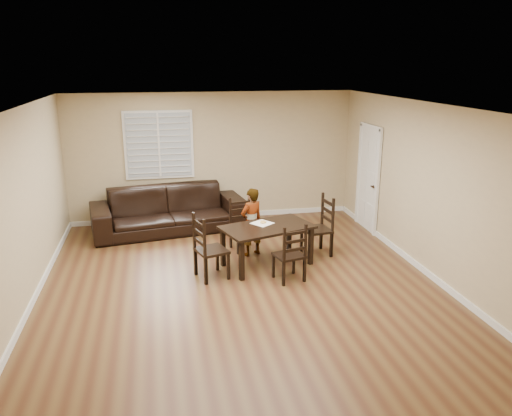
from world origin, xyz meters
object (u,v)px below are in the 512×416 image
(chair_far, at_px, (293,257))
(donut, at_px, (263,222))
(chair_near, at_px, (241,225))
(child, at_px, (252,222))
(chair_left, at_px, (204,250))
(sofa, at_px, (169,210))
(chair_right, at_px, (323,228))
(dining_table, at_px, (267,231))

(chair_far, height_order, donut, chair_far)
(chair_near, height_order, child, child)
(child, bearing_deg, donut, 84.47)
(chair_near, xyz_separation_m, donut, (0.25, -0.74, 0.28))
(chair_left, distance_m, donut, 1.19)
(chair_near, xyz_separation_m, sofa, (-1.26, 1.23, 0.01))
(sofa, bearing_deg, chair_far, -67.21)
(child, bearing_deg, chair_near, -99.75)
(chair_near, height_order, chair_right, chair_right)
(chair_far, relative_size, donut, 9.34)
(donut, bearing_deg, dining_table, -78.39)
(child, distance_m, sofa, 2.14)
(donut, relative_size, sofa, 0.03)
(sofa, bearing_deg, child, -58.52)
(dining_table, xyz_separation_m, sofa, (-1.55, 2.13, -0.16))
(dining_table, bearing_deg, chair_far, -90.62)
(chair_left, relative_size, chair_right, 0.99)
(chair_left, xyz_separation_m, child, (0.92, 0.86, 0.13))
(chair_right, xyz_separation_m, child, (-1.25, 0.18, 0.13))
(chair_near, xyz_separation_m, chair_right, (1.37, -0.57, 0.05))
(dining_table, relative_size, chair_left, 1.57)
(chair_far, bearing_deg, chair_near, -86.34)
(chair_far, relative_size, sofa, 0.31)
(chair_near, distance_m, chair_far, 1.73)
(chair_near, bearing_deg, child, -86.52)
(chair_right, bearing_deg, dining_table, -80.36)
(chair_right, bearing_deg, child, -105.24)
(chair_near, height_order, chair_left, chair_left)
(dining_table, bearing_deg, donut, 83.66)
(child, bearing_deg, chair_left, 16.68)
(chair_near, bearing_deg, chair_far, -85.77)
(chair_near, height_order, donut, chair_near)
(child, bearing_deg, sofa, -75.92)
(chair_left, distance_m, chair_right, 2.28)
(dining_table, distance_m, chair_right, 1.14)
(chair_left, relative_size, donut, 10.42)
(dining_table, bearing_deg, chair_left, 179.98)
(chair_far, xyz_separation_m, chair_right, (0.86, 1.08, 0.05))
(chair_right, bearing_deg, chair_far, -45.56)
(chair_near, bearing_deg, sofa, 122.67)
(chair_near, relative_size, donut, 9.42)
(donut, bearing_deg, sofa, 127.56)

